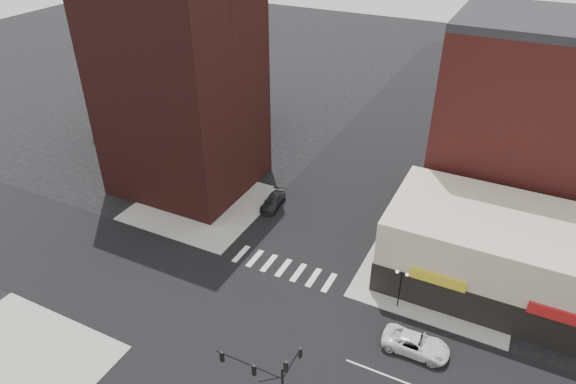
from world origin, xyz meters
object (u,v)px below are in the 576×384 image
at_px(dark_sedan_north, 273,201).
at_px(white_suv, 416,344).
at_px(street_lamp_ne, 401,280).
at_px(traffic_signal, 273,379).

bearing_deg(dark_sedan_north, white_suv, -39.27).
bearing_deg(street_lamp_ne, traffic_signal, -106.75).
xyz_separation_m(street_lamp_ne, dark_sedan_north, (-18.50, 9.94, -2.60)).
distance_m(traffic_signal, white_suv, 14.35).
relative_size(traffic_signal, dark_sedan_north, 1.63).
xyz_separation_m(traffic_signal, dark_sedan_north, (-13.74, 25.77, -4.27)).
distance_m(street_lamp_ne, dark_sedan_north, 21.16).
bearing_deg(dark_sedan_north, street_lamp_ne, -33.62).
bearing_deg(white_suv, traffic_signal, 145.53).
height_order(traffic_signal, street_lamp_ne, traffic_signal).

